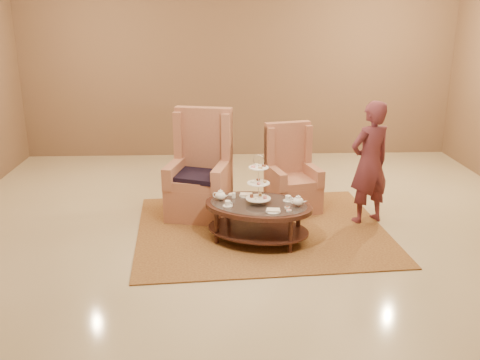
{
  "coord_description": "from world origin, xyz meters",
  "views": [
    {
      "loc": [
        -0.41,
        -6.0,
        2.67
      ],
      "look_at": [
        -0.14,
        0.2,
        0.69
      ],
      "focal_mm": 40.0,
      "sensor_mm": 36.0,
      "label": 1
    }
  ],
  "objects_px": {
    "tea_table": "(258,211)",
    "armchair_left": "(201,180)",
    "person": "(370,163)",
    "armchair_right": "(291,181)"
  },
  "relations": [
    {
      "from": "tea_table",
      "to": "armchair_right",
      "type": "xyz_separation_m",
      "value": [
        0.54,
        1.12,
        0.01
      ]
    },
    {
      "from": "armchair_left",
      "to": "armchair_right",
      "type": "distance_m",
      "value": 1.26
    },
    {
      "from": "tea_table",
      "to": "armchair_left",
      "type": "bearing_deg",
      "value": 146.0
    },
    {
      "from": "armchair_left",
      "to": "armchair_right",
      "type": "relative_size",
      "value": 1.2
    },
    {
      "from": "tea_table",
      "to": "armchair_right",
      "type": "height_order",
      "value": "armchair_right"
    },
    {
      "from": "tea_table",
      "to": "armchair_left",
      "type": "distance_m",
      "value": 1.19
    },
    {
      "from": "armchair_right",
      "to": "tea_table",
      "type": "bearing_deg",
      "value": -129.36
    },
    {
      "from": "armchair_left",
      "to": "armchair_right",
      "type": "xyz_separation_m",
      "value": [
        1.25,
        0.17,
        -0.08
      ]
    },
    {
      "from": "tea_table",
      "to": "person",
      "type": "relative_size",
      "value": 0.94
    },
    {
      "from": "tea_table",
      "to": "person",
      "type": "xyz_separation_m",
      "value": [
        1.47,
        0.56,
        0.41
      ]
    }
  ]
}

